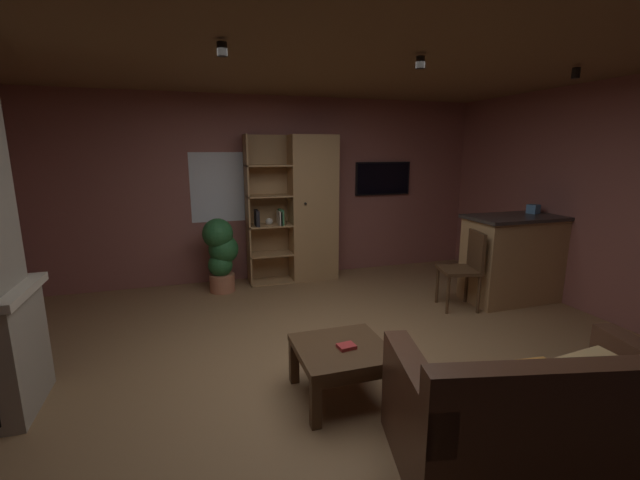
{
  "coord_description": "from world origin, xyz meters",
  "views": [
    {
      "loc": [
        -1.09,
        -3.04,
        1.83
      ],
      "look_at": [
        0.0,
        0.4,
        1.05
      ],
      "focal_mm": 23.29,
      "sensor_mm": 36.0,
      "label": 1
    }
  ],
  "objects": [
    {
      "name": "leather_couch",
      "position": [
        0.74,
        -1.4,
        0.3
      ],
      "size": [
        1.75,
        1.21,
        0.84
      ],
      "color": "#4C2D1E",
      "rests_on": "ground"
    },
    {
      "name": "wall_mounted_tv",
      "position": [
        1.77,
        2.79,
        1.41
      ],
      "size": [
        0.88,
        0.06,
        0.5
      ],
      "color": "black"
    },
    {
      "name": "bookshelf_cabinet",
      "position": [
        0.5,
        2.58,
        1.01
      ],
      "size": [
        1.26,
        0.41,
        2.04
      ],
      "color": "#A87F51",
      "rests_on": "ground"
    },
    {
      "name": "coffee_table",
      "position": [
        -0.07,
        -0.37,
        0.32
      ],
      "size": [
        0.67,
        0.67,
        0.4
      ],
      "color": "#4C331E",
      "rests_on": "ground"
    },
    {
      "name": "track_light_spot_2",
      "position": [
        0.68,
        -0.01,
        2.5
      ],
      "size": [
        0.07,
        0.07,
        0.09
      ],
      "primitive_type": "cylinder",
      "color": "black"
    },
    {
      "name": "ceiling",
      "position": [
        0.0,
        0.0,
        2.58
      ],
      "size": [
        6.39,
        5.64,
        0.02
      ],
      "primitive_type": "cube",
      "color": "brown"
    },
    {
      "name": "kitchen_bar_counter",
      "position": [
        2.74,
        0.95,
        0.53
      ],
      "size": [
        1.35,
        0.65,
        1.06
      ],
      "color": "#A87F51",
      "rests_on": "ground"
    },
    {
      "name": "tissue_box",
      "position": [
        2.99,
        1.04,
        1.12
      ],
      "size": [
        0.15,
        0.15,
        0.11
      ],
      "primitive_type": "cube",
      "rotation": [
        0.0,
        0.0,
        0.28
      ],
      "color": "#598CBF",
      "rests_on": "kitchen_bar_counter"
    },
    {
      "name": "track_light_spot_3",
      "position": [
        2.23,
        -0.02,
        2.5
      ],
      "size": [
        0.07,
        0.07,
        0.09
      ],
      "primitive_type": "cylinder",
      "color": "black"
    },
    {
      "name": "window_pane_back",
      "position": [
        -0.7,
        2.82,
        1.33
      ],
      "size": [
        0.73,
        0.01,
        0.95
      ],
      "primitive_type": "cube",
      "color": "white"
    },
    {
      "name": "wall_right",
      "position": [
        3.22,
        0.0,
        1.28
      ],
      "size": [
        0.06,
        5.64,
        2.57
      ],
      "primitive_type": "cube",
      "color": "#8E544C",
      "rests_on": "ground"
    },
    {
      "name": "track_light_spot_1",
      "position": [
        -0.81,
        0.01,
        2.5
      ],
      "size": [
        0.07,
        0.07,
        0.09
      ],
      "primitive_type": "cylinder",
      "color": "black"
    },
    {
      "name": "wall_back",
      "position": [
        0.0,
        2.85,
        1.28
      ],
      "size": [
        6.51,
        0.06,
        2.57
      ],
      "primitive_type": "cube",
      "color": "#8E544C",
      "rests_on": "ground"
    },
    {
      "name": "potted_floor_plant",
      "position": [
        -0.74,
        2.36,
        0.54
      ],
      "size": [
        0.45,
        0.41,
        0.98
      ],
      "color": "#B77051",
      "rests_on": "ground"
    },
    {
      "name": "table_book_0",
      "position": [
        -0.05,
        -0.41,
        0.42
      ],
      "size": [
        0.14,
        0.12,
        0.03
      ],
      "primitive_type": "cube",
      "rotation": [
        0.0,
        0.0,
        0.12
      ],
      "color": "#B22D2D",
      "rests_on": "coffee_table"
    },
    {
      "name": "floor",
      "position": [
        0.0,
        0.0,
        -0.01
      ],
      "size": [
        6.39,
        5.64,
        0.02
      ],
      "primitive_type": "cube",
      "color": "olive",
      "rests_on": "ground"
    },
    {
      "name": "dining_chair",
      "position": [
        1.94,
        0.89,
        0.53
      ],
      "size": [
        0.51,
        0.51,
        0.92
      ],
      "color": "#4C331E",
      "rests_on": "ground"
    }
  ]
}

